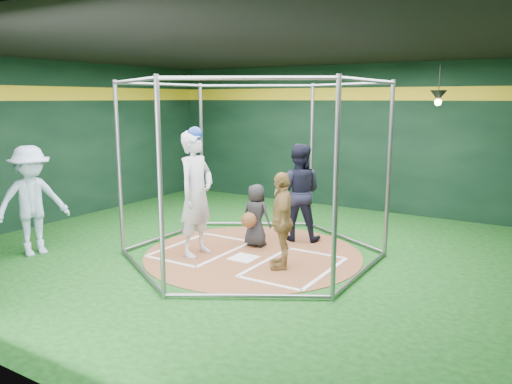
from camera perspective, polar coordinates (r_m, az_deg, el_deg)
The scene contains 12 objects.
room_shell at distance 8.46m, azimuth -0.33°, elevation 4.26°, with size 10.10×9.10×3.53m.
clay_disc at distance 8.83m, azimuth -0.34°, elevation -7.10°, with size 3.80×3.80×0.01m, color brown.
home_plate at distance 8.58m, azimuth -1.42°, elevation -7.54°, with size 0.43×0.43×0.01m, color white.
batter_box_left at distance 9.15m, azimuth -6.26°, elevation -6.44°, with size 1.17×1.77×0.01m.
batter_box_right at distance 8.17m, azimuth 4.43°, elevation -8.53°, with size 1.17×1.77×0.01m.
batting_cage at distance 8.49m, azimuth -0.35°, elevation 2.55°, with size 4.05×4.67×3.00m.
pendant_lamp_near at distance 10.96m, azimuth 20.12°, elevation 10.25°, with size 0.34×0.34×0.90m.
batter_figure at distance 8.59m, azimuth -6.86°, elevation -0.08°, with size 0.54×0.80×2.22m.
visitor_leopard at distance 7.95m, azimuth 2.97°, elevation -3.25°, with size 0.91×0.38×1.55m, color tan.
catcher_figure at distance 9.13m, azimuth -0.05°, elevation -2.73°, with size 0.57×0.58×1.15m.
umpire at distance 9.52m, azimuth 4.85°, elevation -0.03°, with size 0.90×0.70×1.85m, color black.
bystander_blue at distance 9.43m, azimuth -24.25°, elevation -0.94°, with size 1.23×0.71×1.91m, color #A9C5E0.
Camera 1 is at (4.46, -7.12, 2.70)m, focal length 35.00 mm.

